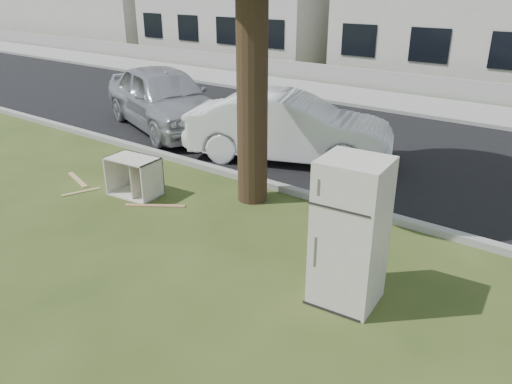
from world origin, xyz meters
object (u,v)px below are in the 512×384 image
Objects in this scene: cabinet at (134,176)px; car_center at (289,127)px; car_left at (164,98)px; fridge at (350,233)px.

car_center is at bearing 65.07° from cabinet.
car_left is (-4.12, 0.17, 0.09)m from car_center.
car_center is 0.92× the size of car_left.
cabinet is (-4.72, 0.64, -0.57)m from fridge.
fridge is 4.80m from cabinet.
fridge is at bearing -97.59° from car_left.
car_center is (1.18, 3.42, 0.37)m from cabinet.
fridge is at bearing -160.01° from car_center.
fridge reaches higher than car_left.
cabinet is at bearing 139.80° from car_center.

